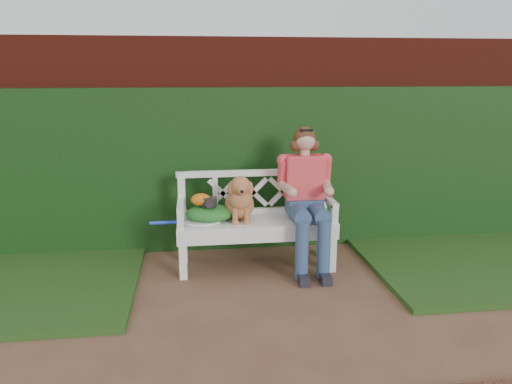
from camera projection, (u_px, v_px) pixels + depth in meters
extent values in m
plane|color=brown|center=(272.00, 318.00, 3.86)|extent=(60.00, 60.00, 0.00)
cube|color=#5D1810|center=(245.00, 143.00, 5.43)|extent=(10.00, 0.30, 2.20)
cube|color=#1B3A15|center=(248.00, 169.00, 5.27)|extent=(10.00, 0.18, 1.70)
cube|color=#204316|center=(493.00, 258.00, 5.02)|extent=(2.60, 2.00, 0.05)
cube|color=black|center=(209.00, 202.00, 4.65)|extent=(0.14, 0.11, 0.09)
ellipsoid|color=#C66514|center=(201.00, 200.00, 4.66)|extent=(0.19, 0.14, 0.12)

